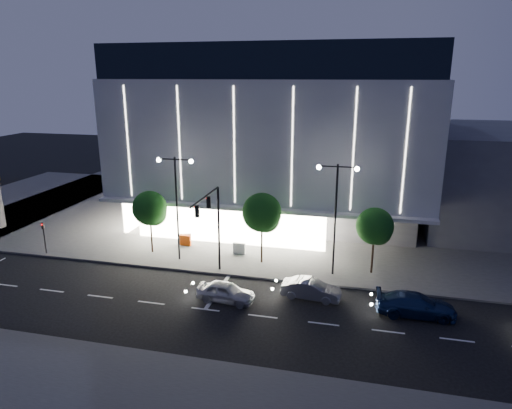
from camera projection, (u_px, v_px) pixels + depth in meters
The scene contains 17 objects.
ground at pixel (186, 296), 32.85m from camera, with size 160.00×160.00×0.00m, color black.
sidewalk_museum at pixel (301, 208), 54.16m from camera, with size 70.00×40.00×0.15m, color #474747.
museum at pixel (283, 132), 50.50m from camera, with size 30.00×25.80×18.00m.
annex_building at pixel (500, 177), 48.11m from camera, with size 16.00×20.00×10.00m, color #4C4C51.
traffic_mast at pixel (212, 217), 34.37m from camera, with size 0.33×5.89×7.07m.
street_lamp_west at pixel (176, 194), 37.50m from camera, with size 3.16×0.36×9.00m.
street_lamp_east at pixel (336, 204), 34.59m from camera, with size 3.16×0.36×9.00m.
ped_signal_far at pixel (44, 235), 39.90m from camera, with size 0.22×0.24×3.00m.
tree_left at pixel (150, 210), 39.65m from camera, with size 3.02×3.02×5.72m.
tree_mid at pixel (262, 215), 37.33m from camera, with size 3.25×3.25×6.15m.
tree_right at pixel (375, 228), 35.44m from camera, with size 2.91×2.91×5.51m.
car_lead at pixel (226, 292), 31.96m from camera, with size 1.67×4.14×1.41m, color #B1B2B9.
car_second at pixel (311, 289), 32.37m from camera, with size 1.47×4.22×1.39m, color gray.
car_third at pixel (416, 305), 30.09m from camera, with size 2.09×5.15×1.49m, color navy.
barrier_a at pixel (185, 240), 42.06m from camera, with size 1.10×0.25×1.00m, color #E0450C.
barrier_b at pixel (185, 239), 42.44m from camera, with size 1.10×0.25×1.00m, color silver.
barrier_d at pixel (239, 248), 40.09m from camera, with size 1.10×0.25×1.00m, color silver.
Camera 1 is at (11.83, -27.78, 15.38)m, focal length 32.00 mm.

